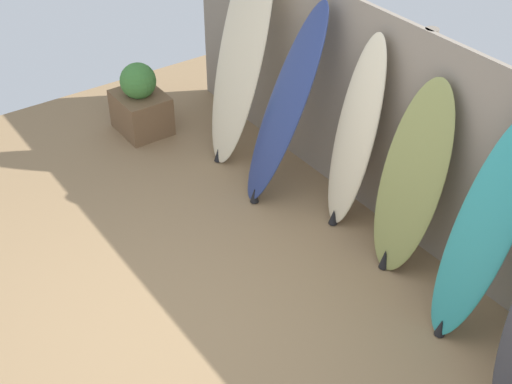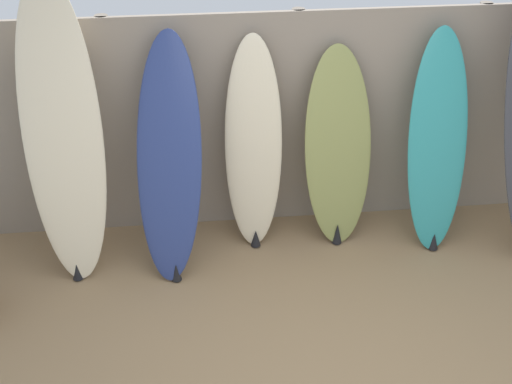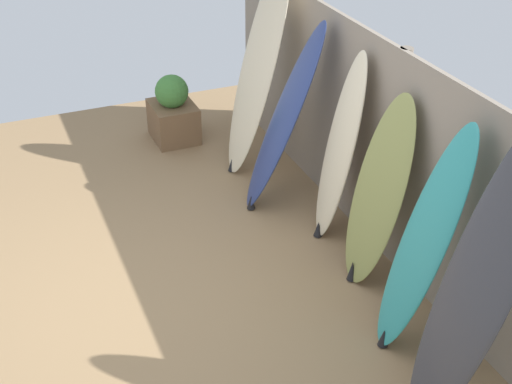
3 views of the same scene
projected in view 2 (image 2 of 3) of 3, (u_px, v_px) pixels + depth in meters
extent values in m
cube|color=gray|center=(296.00, 121.00, 5.69)|extent=(6.08, 0.04, 1.80)
cylinder|color=slate|center=(114.00, 128.00, 5.59)|extent=(0.10, 0.10, 1.80)
cylinder|color=slate|center=(295.00, 119.00, 5.72)|extent=(0.10, 0.10, 1.80)
cylinder|color=slate|center=(468.00, 111.00, 5.85)|extent=(0.10, 0.10, 1.80)
ellipsoid|color=beige|center=(63.00, 133.00, 5.08)|extent=(0.64, 0.74, 2.19)
cone|color=black|center=(77.00, 271.00, 5.37)|extent=(0.08, 0.08, 0.13)
ellipsoid|color=navy|center=(169.00, 158.00, 5.21)|extent=(0.58, 0.82, 1.76)
cone|color=black|center=(176.00, 272.00, 5.36)|extent=(0.08, 0.08, 0.14)
ellipsoid|color=beige|center=(253.00, 144.00, 5.47)|extent=(0.47, 0.42, 1.69)
cone|color=black|center=(256.00, 238.00, 5.73)|extent=(0.08, 0.08, 0.14)
ellipsoid|color=olive|center=(338.00, 148.00, 5.54)|extent=(0.57, 0.45, 1.58)
cone|color=black|center=(337.00, 233.00, 5.76)|extent=(0.08, 0.08, 0.17)
ellipsoid|color=teal|center=(437.00, 142.00, 5.48)|extent=(0.50, 0.58, 1.71)
cone|color=black|center=(434.00, 241.00, 5.70)|extent=(0.08, 0.08, 0.14)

